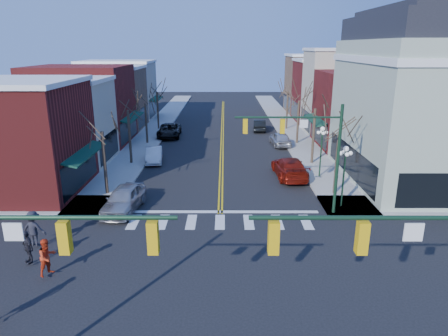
{
  "coord_description": "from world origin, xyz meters",
  "views": [
    {
      "loc": [
        0.29,
        -16.67,
        10.56
      ],
      "look_at": [
        0.25,
        8.61,
        2.8
      ],
      "focal_mm": 32.0,
      "sensor_mm": 36.0,
      "label": 1
    }
  ],
  "objects_px": {
    "victorian_corner": "(433,98)",
    "lamppost_corner": "(345,166)",
    "car_left_near": "(124,199)",
    "pedestrian_dark_b": "(34,228)",
    "lamppost_midblock": "(322,143)",
    "car_left_far": "(169,130)",
    "car_right_mid": "(280,139)",
    "car_left_mid": "(154,155)",
    "car_right_near": "(290,168)",
    "pedestrian_red_b": "(47,257)",
    "pedestrian_dark_a": "(28,247)",
    "car_right_far": "(259,125)"
  },
  "relations": [
    {
      "from": "victorian_corner",
      "to": "lamppost_corner",
      "type": "xyz_separation_m",
      "value": [
        -8.3,
        -6.0,
        -3.7
      ]
    },
    {
      "from": "car_left_near",
      "to": "pedestrian_dark_b",
      "type": "bearing_deg",
      "value": -119.24
    },
    {
      "from": "lamppost_midblock",
      "to": "car_left_far",
      "type": "xyz_separation_m",
      "value": [
        -14.6,
        15.66,
        -2.18
      ]
    },
    {
      "from": "lamppost_midblock",
      "to": "lamppost_corner",
      "type": "bearing_deg",
      "value": -90.0
    },
    {
      "from": "car_right_mid",
      "to": "lamppost_midblock",
      "type": "bearing_deg",
      "value": 94.49
    },
    {
      "from": "car_left_mid",
      "to": "car_right_near",
      "type": "bearing_deg",
      "value": -28.38
    },
    {
      "from": "car_left_mid",
      "to": "car_left_far",
      "type": "relative_size",
      "value": 0.74
    },
    {
      "from": "lamppost_midblock",
      "to": "victorian_corner",
      "type": "bearing_deg",
      "value": -3.45
    },
    {
      "from": "pedestrian_red_b",
      "to": "pedestrian_dark_a",
      "type": "bearing_deg",
      "value": 87.31
    },
    {
      "from": "pedestrian_red_b",
      "to": "car_left_far",
      "type": "bearing_deg",
      "value": 30.77
    },
    {
      "from": "car_left_near",
      "to": "lamppost_midblock",
      "type": "bearing_deg",
      "value": 31.57
    },
    {
      "from": "lamppost_corner",
      "to": "pedestrian_dark_b",
      "type": "xyz_separation_m",
      "value": [
        -18.2,
        -5.6,
        -1.83
      ]
    },
    {
      "from": "car_left_near",
      "to": "pedestrian_dark_a",
      "type": "height_order",
      "value": "pedestrian_dark_a"
    },
    {
      "from": "car_right_mid",
      "to": "pedestrian_dark_b",
      "type": "distance_m",
      "value": 28.51
    },
    {
      "from": "lamppost_midblock",
      "to": "car_right_near",
      "type": "bearing_deg",
      "value": 176.57
    },
    {
      "from": "car_left_far",
      "to": "car_right_near",
      "type": "distance_m",
      "value": 19.68
    },
    {
      "from": "car_left_near",
      "to": "car_right_mid",
      "type": "xyz_separation_m",
      "value": [
        12.8,
        18.21,
        -0.07
      ]
    },
    {
      "from": "victorian_corner",
      "to": "car_left_far",
      "type": "height_order",
      "value": "victorian_corner"
    },
    {
      "from": "car_left_mid",
      "to": "car_right_far",
      "type": "xyz_separation_m",
      "value": [
        11.2,
        14.57,
        0.03
      ]
    },
    {
      "from": "victorian_corner",
      "to": "car_left_far",
      "type": "bearing_deg",
      "value": 144.79
    },
    {
      "from": "car_right_mid",
      "to": "pedestrian_red_b",
      "type": "relative_size",
      "value": 2.47
    },
    {
      "from": "car_right_near",
      "to": "pedestrian_red_b",
      "type": "relative_size",
      "value": 3.16
    },
    {
      "from": "pedestrian_dark_a",
      "to": "car_left_mid",
      "type": "bearing_deg",
      "value": 120.93
    },
    {
      "from": "lamppost_corner",
      "to": "pedestrian_dark_a",
      "type": "xyz_separation_m",
      "value": [
        -17.7,
        -7.42,
        -1.96
      ]
    },
    {
      "from": "car_left_near",
      "to": "pedestrian_dark_a",
      "type": "xyz_separation_m",
      "value": [
        -3.1,
        -6.92,
        0.17
      ]
    },
    {
      "from": "car_left_mid",
      "to": "pedestrian_red_b",
      "type": "relative_size",
      "value": 2.27
    },
    {
      "from": "pedestrian_red_b",
      "to": "lamppost_midblock",
      "type": "bearing_deg",
      "value": -13.44
    },
    {
      "from": "victorian_corner",
      "to": "pedestrian_dark_a",
      "type": "bearing_deg",
      "value": -152.69
    },
    {
      "from": "victorian_corner",
      "to": "pedestrian_dark_b",
      "type": "height_order",
      "value": "victorian_corner"
    },
    {
      "from": "victorian_corner",
      "to": "car_left_mid",
      "type": "height_order",
      "value": "victorian_corner"
    },
    {
      "from": "car_right_near",
      "to": "pedestrian_dark_a",
      "type": "relative_size",
      "value": 3.39
    },
    {
      "from": "car_left_far",
      "to": "lamppost_midblock",
      "type": "bearing_deg",
      "value": -48.74
    },
    {
      "from": "lamppost_corner",
      "to": "car_left_mid",
      "type": "relative_size",
      "value": 1.04
    },
    {
      "from": "car_right_far",
      "to": "pedestrian_dark_b",
      "type": "distance_m",
      "value": 34.73
    },
    {
      "from": "pedestrian_dark_a",
      "to": "lamppost_corner",
      "type": "bearing_deg",
      "value": 63.1
    },
    {
      "from": "victorian_corner",
      "to": "car_left_mid",
      "type": "relative_size",
      "value": 3.43
    },
    {
      "from": "car_right_near",
      "to": "car_right_mid",
      "type": "bearing_deg",
      "value": -96.64
    },
    {
      "from": "car_left_mid",
      "to": "car_right_mid",
      "type": "xyz_separation_m",
      "value": [
        12.8,
        6.47,
        0.08
      ]
    },
    {
      "from": "lamppost_corner",
      "to": "pedestrian_red_b",
      "type": "height_order",
      "value": "lamppost_corner"
    },
    {
      "from": "pedestrian_dark_b",
      "to": "car_right_mid",
      "type": "bearing_deg",
      "value": -117.87
    },
    {
      "from": "victorian_corner",
      "to": "pedestrian_red_b",
      "type": "height_order",
      "value": "victorian_corner"
    },
    {
      "from": "pedestrian_red_b",
      "to": "pedestrian_dark_b",
      "type": "bearing_deg",
      "value": 67.86
    },
    {
      "from": "car_left_mid",
      "to": "pedestrian_dark_b",
      "type": "height_order",
      "value": "pedestrian_dark_b"
    },
    {
      "from": "car_left_near",
      "to": "car_right_near",
      "type": "xyz_separation_m",
      "value": [
        12.12,
        7.15,
        0.0
      ]
    },
    {
      "from": "lamppost_midblock",
      "to": "pedestrian_red_b",
      "type": "height_order",
      "value": "lamppost_midblock"
    },
    {
      "from": "lamppost_corner",
      "to": "pedestrian_dark_b",
      "type": "distance_m",
      "value": 19.13
    },
    {
      "from": "car_right_near",
      "to": "pedestrian_red_b",
      "type": "bearing_deg",
      "value": 44.63
    },
    {
      "from": "car_right_mid",
      "to": "car_right_near",
      "type": "bearing_deg",
      "value": 81.82
    },
    {
      "from": "lamppost_corner",
      "to": "pedestrian_dark_a",
      "type": "distance_m",
      "value": 19.29
    },
    {
      "from": "car_right_near",
      "to": "car_right_far",
      "type": "xyz_separation_m",
      "value": [
        -0.92,
        19.16,
        -0.12
      ]
    }
  ]
}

